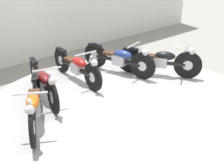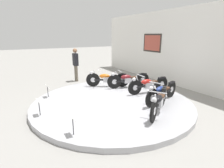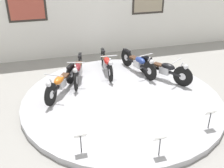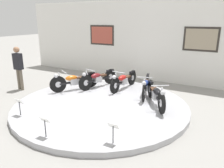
{
  "view_description": "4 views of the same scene",
  "coord_description": "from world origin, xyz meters",
  "px_view_note": "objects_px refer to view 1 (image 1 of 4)",
  "views": [
    {
      "loc": [
        -3.79,
        -3.73,
        3.05
      ],
      "look_at": [
        -0.21,
        0.28,
        0.62
      ],
      "focal_mm": 50.0,
      "sensor_mm": 36.0,
      "label": 1
    },
    {
      "loc": [
        5.22,
        -3.05,
        2.48
      ],
      "look_at": [
        -0.22,
        0.11,
        0.71
      ],
      "focal_mm": 28.0,
      "sensor_mm": 36.0,
      "label": 2
    },
    {
      "loc": [
        -2.08,
        -6.25,
        4.01
      ],
      "look_at": [
        -0.29,
        0.05,
        0.59
      ],
      "focal_mm": 42.0,
      "sensor_mm": 36.0,
      "label": 3
    },
    {
      "loc": [
        3.63,
        -5.8,
        2.87
      ],
      "look_at": [
        0.17,
        0.43,
        0.72
      ],
      "focal_mm": 35.0,
      "sensor_mm": 36.0,
      "label": 4
    }
  ],
  "objects_px": {
    "motorcycle_orange": "(34,105)",
    "motorcycle_red": "(77,66)",
    "motorcycle_blue": "(119,58)",
    "motorcycle_black": "(160,60)",
    "motorcycle_maroon": "(43,81)"
  },
  "relations": [
    {
      "from": "motorcycle_black",
      "to": "motorcycle_orange",
      "type": "bearing_deg",
      "value": -179.98
    },
    {
      "from": "motorcycle_red",
      "to": "motorcycle_black",
      "type": "xyz_separation_m",
      "value": [
        1.66,
        -1.03,
        0.01
      ]
    },
    {
      "from": "motorcycle_orange",
      "to": "motorcycle_red",
      "type": "bearing_deg",
      "value": 31.95
    },
    {
      "from": "motorcycle_blue",
      "to": "motorcycle_black",
      "type": "distance_m",
      "value": 0.98
    },
    {
      "from": "motorcycle_maroon",
      "to": "motorcycle_black",
      "type": "distance_m",
      "value": 2.8
    },
    {
      "from": "motorcycle_orange",
      "to": "motorcycle_red",
      "type": "relative_size",
      "value": 0.88
    },
    {
      "from": "motorcycle_orange",
      "to": "motorcycle_maroon",
      "type": "xyz_separation_m",
      "value": [
        0.63,
        0.75,
        0.0
      ]
    },
    {
      "from": "motorcycle_red",
      "to": "motorcycle_blue",
      "type": "relative_size",
      "value": 1.01
    },
    {
      "from": "motorcycle_maroon",
      "to": "motorcycle_black",
      "type": "xyz_separation_m",
      "value": [
        2.7,
        -0.75,
        0.0
      ]
    },
    {
      "from": "motorcycle_blue",
      "to": "motorcycle_maroon",
      "type": "bearing_deg",
      "value": 179.99
    },
    {
      "from": "motorcycle_blue",
      "to": "motorcycle_red",
      "type": "bearing_deg",
      "value": 164.57
    },
    {
      "from": "motorcycle_maroon",
      "to": "motorcycle_blue",
      "type": "bearing_deg",
      "value": -0.01
    },
    {
      "from": "motorcycle_orange",
      "to": "motorcycle_red",
      "type": "distance_m",
      "value": 1.95
    },
    {
      "from": "motorcycle_blue",
      "to": "motorcycle_black",
      "type": "bearing_deg",
      "value": -49.93
    },
    {
      "from": "motorcycle_red",
      "to": "motorcycle_blue",
      "type": "distance_m",
      "value": 1.08
    }
  ]
}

